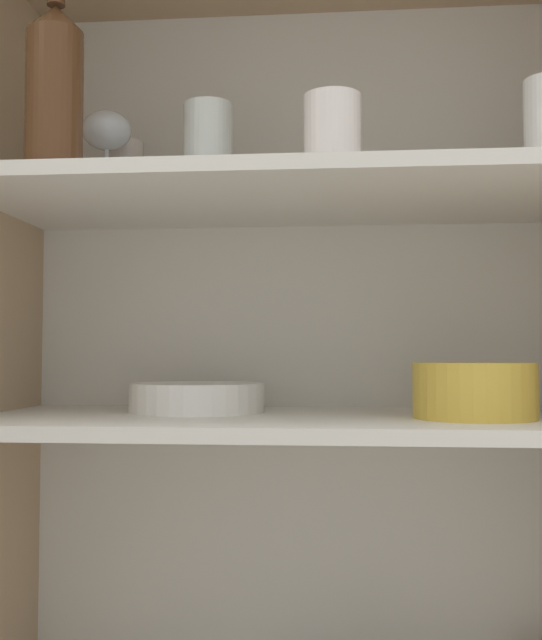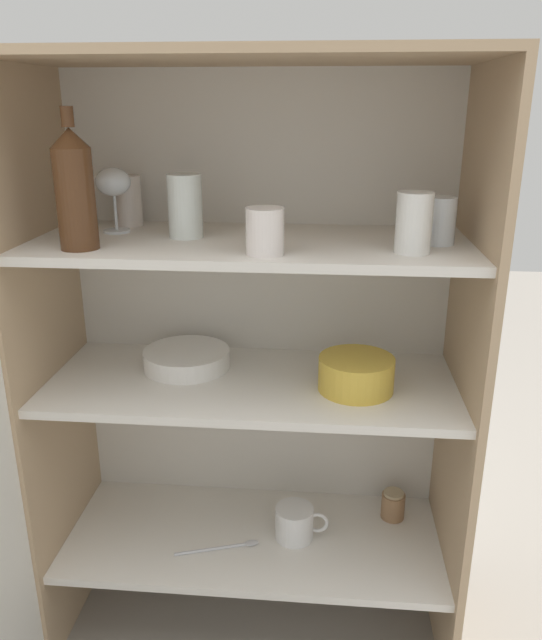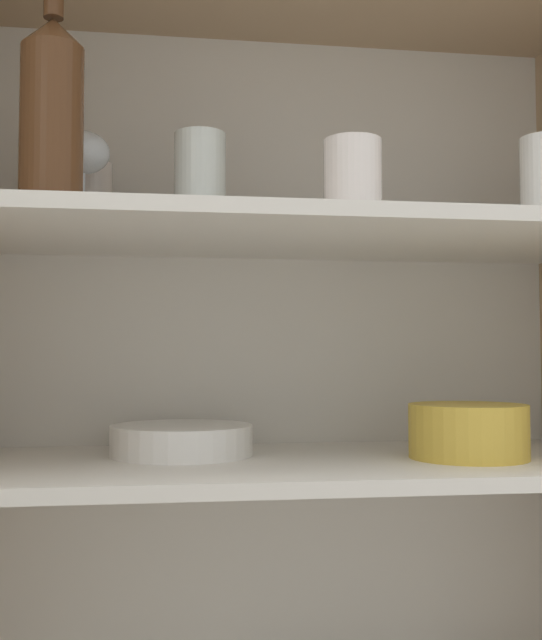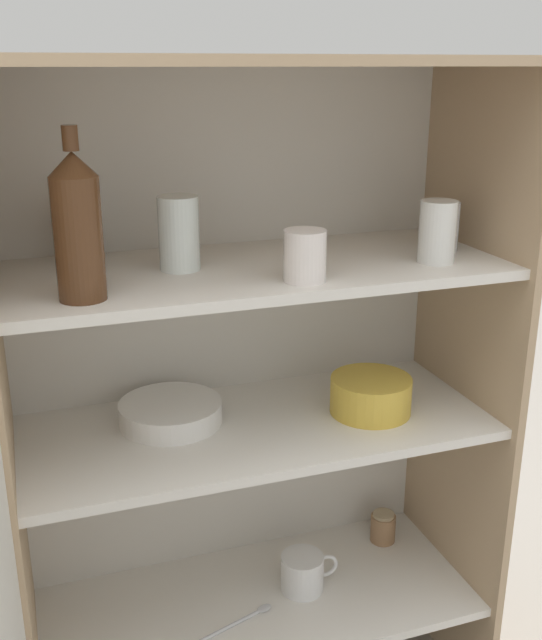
{
  "view_description": "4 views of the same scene",
  "coord_description": "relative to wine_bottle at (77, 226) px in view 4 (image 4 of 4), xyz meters",
  "views": [
    {
      "loc": [
        0.05,
        -0.9,
        0.78
      ],
      "look_at": [
        -0.05,
        0.2,
        0.84
      ],
      "focal_mm": 42.0,
      "sensor_mm": 36.0,
      "label": 1
    },
    {
      "loc": [
        0.17,
        -1.12,
        1.31
      ],
      "look_at": [
        0.04,
        0.22,
        0.84
      ],
      "focal_mm": 35.0,
      "sensor_mm": 36.0,
      "label": 2
    },
    {
      "loc": [
        -0.19,
        -0.86,
        0.84
      ],
      "look_at": [
        -0.04,
        0.19,
        0.9
      ],
      "focal_mm": 42.0,
      "sensor_mm": 36.0,
      "label": 3
    },
    {
      "loc": [
        -0.43,
        -1.12,
        1.39
      ],
      "look_at": [
        0.04,
        0.24,
        0.9
      ],
      "focal_mm": 42.0,
      "sensor_mm": 36.0,
      "label": 4
    }
  ],
  "objects": [
    {
      "name": "cupboard_back_panel",
      "position": [
        0.33,
        0.32,
        -0.46
      ],
      "size": [
        0.98,
        0.02,
        1.39
      ],
      "primitive_type": "cube",
      "color": "silver",
      "rests_on": "ground_plane"
    },
    {
      "name": "cupboard_side_left",
      "position": [
        -0.15,
        0.12,
        -0.46
      ],
      "size": [
        0.02,
        0.43,
        1.39
      ],
      "primitive_type": "cube",
      "color": "tan",
      "rests_on": "ground_plane"
    },
    {
      "name": "cupboard_side_right",
      "position": [
        0.82,
        0.12,
        -0.46
      ],
      "size": [
        0.02,
        0.43,
        1.39
      ],
      "primitive_type": "cube",
      "color": "tan",
      "rests_on": "ground_plane"
    },
    {
      "name": "cupboard_top_panel",
      "position": [
        0.33,
        0.12,
        0.25
      ],
      "size": [
        0.98,
        0.43,
        0.02
      ],
      "primitive_type": "cube",
      "color": "tan",
      "rests_on": "cupboard_side_left"
    },
    {
      "name": "shelf_board_lower",
      "position": [
        0.33,
        0.12,
        -0.9
      ],
      "size": [
        0.95,
        0.4,
        0.02
      ],
      "primitive_type": "cube",
      "color": "silver"
    },
    {
      "name": "shelf_board_middle",
      "position": [
        0.33,
        0.12,
        -0.46
      ],
      "size": [
        0.95,
        0.4,
        0.02
      ],
      "primitive_type": "cube",
      "color": "silver"
    },
    {
      "name": "shelf_board_upper",
      "position": [
        0.33,
        0.12,
        -0.13
      ],
      "size": [
        0.95,
        0.4,
        0.02
      ],
      "primitive_type": "cube",
      "color": "silver"
    },
    {
      "name": "tumbler_glass_0",
      "position": [
        0.19,
        0.13,
        -0.05
      ],
      "size": [
        0.08,
        0.08,
        0.14
      ],
      "color": "white",
      "rests_on": "shelf_board_upper"
    },
    {
      "name": "tumbler_glass_1",
      "position": [
        0.03,
        0.26,
        -0.06
      ],
      "size": [
        0.06,
        0.06,
        0.12
      ],
      "color": "silver",
      "rests_on": "shelf_board_upper"
    },
    {
      "name": "tumbler_glass_2",
      "position": [
        0.73,
        0.11,
        -0.07
      ],
      "size": [
        0.07,
        0.07,
        0.1
      ],
      "color": "white",
      "rests_on": "shelf_board_upper"
    },
    {
      "name": "tumbler_glass_3",
      "position": [
        0.67,
        0.03,
        -0.06
      ],
      "size": [
        0.07,
        0.07,
        0.12
      ],
      "color": "white",
      "rests_on": "shelf_board_upper"
    },
    {
      "name": "tumbler_glass_4",
      "position": [
        0.38,
        -0.02,
        -0.08
      ],
      "size": [
        0.08,
        0.08,
        0.09
      ],
      "color": "silver",
      "rests_on": "shelf_board_upper"
    },
    {
      "name": "wine_glass_0",
      "position": [
        0.02,
        0.17,
        -0.01
      ],
      "size": [
        0.08,
        0.08,
        0.15
      ],
      "color": "white",
      "rests_on": "shelf_board_upper"
    },
    {
      "name": "wine_bottle",
      "position": [
        0.0,
        0.0,
        0.0
      ],
      "size": [
        0.08,
        0.08,
        0.28
      ],
      "color": "#4C2D19",
      "rests_on": "shelf_board_upper"
    },
    {
      "name": "plate_stack_white",
      "position": [
        0.17,
        0.18,
        -0.43
      ],
      "size": [
        0.21,
        0.21,
        0.04
      ],
      "color": "white",
      "rests_on": "shelf_board_middle"
    },
    {
      "name": "mixing_bowl_large",
      "position": [
        0.57,
        0.09,
        -0.41
      ],
      "size": [
        0.17,
        0.17,
        0.08
      ],
      "color": "gold",
      "rests_on": "shelf_board_middle"
    },
    {
      "name": "coffee_mug_primary",
      "position": [
        0.44,
        0.12,
        -0.85
      ],
      "size": [
        0.14,
        0.1,
        0.09
      ],
      "color": "white",
      "rests_on": "shelf_board_lower"
    },
    {
      "name": "storage_jar",
      "position": [
        0.7,
        0.22,
        -0.85
      ],
      "size": [
        0.06,
        0.06,
        0.08
      ],
      "color": "#99704C",
      "rests_on": "shelf_board_lower"
    },
    {
      "name": "serving_spoon",
      "position": [
        0.27,
        0.06,
        -0.89
      ],
      "size": [
        0.2,
        0.08,
        0.01
      ],
      "color": "silver",
      "rests_on": "shelf_board_lower"
    }
  ]
}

